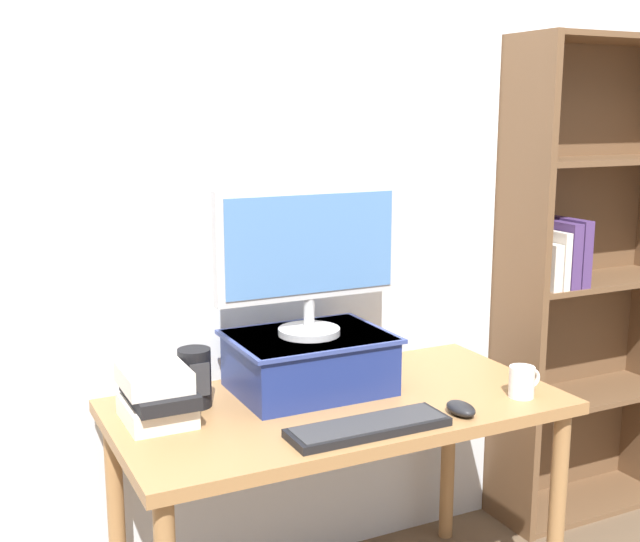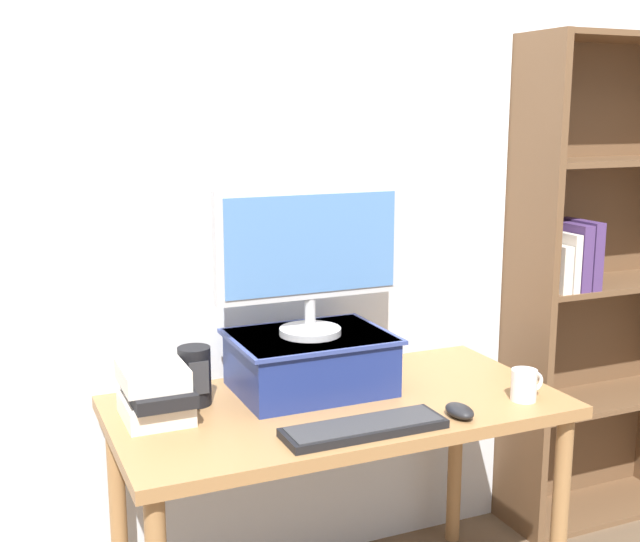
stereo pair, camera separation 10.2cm
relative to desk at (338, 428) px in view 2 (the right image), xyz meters
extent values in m
cube|color=silver|center=(0.00, 0.42, 0.67)|extent=(7.00, 0.08, 2.60)
cube|color=#9E7042|center=(0.00, 0.00, 0.07)|extent=(1.29, 0.66, 0.04)
cylinder|color=#9E7042|center=(0.59, -0.28, -0.29)|extent=(0.05, 0.05, 0.68)
cylinder|color=#9E7042|center=(-0.59, 0.28, -0.29)|extent=(0.05, 0.05, 0.68)
cylinder|color=#9E7042|center=(0.59, 0.28, -0.29)|extent=(0.05, 0.05, 0.68)
cube|color=brown|center=(0.85, 0.24, 0.27)|extent=(0.03, 0.28, 1.79)
cube|color=brown|center=(1.21, 0.37, 0.27)|extent=(0.74, 0.01, 1.79)
cube|color=brown|center=(1.21, 0.24, -0.62)|extent=(0.68, 0.27, 0.02)
cube|color=brown|center=(1.21, 0.24, -0.17)|extent=(0.68, 0.27, 0.02)
cube|color=brown|center=(1.21, 0.24, 0.28)|extent=(0.68, 0.27, 0.02)
cube|color=brown|center=(1.21, 0.24, 0.72)|extent=(0.68, 0.27, 0.02)
cube|color=brown|center=(1.21, 0.24, 1.15)|extent=(0.68, 0.27, 0.02)
cube|color=silver|center=(0.91, 0.21, 0.37)|extent=(0.04, 0.20, 0.16)
cube|color=silver|center=(0.95, 0.21, 0.39)|extent=(0.03, 0.20, 0.20)
cube|color=#4C336B|center=(1.00, 0.21, 0.40)|extent=(0.04, 0.20, 0.23)
cube|color=#4C336B|center=(1.04, 0.21, 0.41)|extent=(0.04, 0.20, 0.24)
cube|color=navy|center=(-0.04, 0.12, 0.17)|extent=(0.44, 0.33, 0.17)
cube|color=#334284|center=(-0.04, 0.12, 0.25)|extent=(0.47, 0.35, 0.01)
cylinder|color=#B7B7BA|center=(-0.04, 0.12, 0.26)|extent=(0.18, 0.18, 0.02)
cylinder|color=#B7B7BA|center=(-0.04, 0.12, 0.32)|extent=(0.03, 0.03, 0.09)
cube|color=#B7B7BA|center=(-0.04, 0.12, 0.53)|extent=(0.57, 0.04, 0.32)
cube|color=#4C7AB7|center=(-0.04, 0.10, 0.53)|extent=(0.53, 0.00, 0.28)
cube|color=black|center=(-0.03, -0.23, 0.09)|extent=(0.44, 0.13, 0.02)
cube|color=#333335|center=(-0.03, -0.23, 0.11)|extent=(0.41, 0.12, 0.00)
ellipsoid|color=black|center=(0.25, -0.24, 0.10)|extent=(0.06, 0.10, 0.04)
cube|color=silver|center=(-0.51, 0.08, 0.11)|extent=(0.17, 0.21, 0.06)
cube|color=black|center=(-0.50, 0.08, 0.16)|extent=(0.16, 0.25, 0.04)
cube|color=silver|center=(-0.51, 0.08, 0.21)|extent=(0.17, 0.21, 0.06)
cylinder|color=white|center=(0.49, -0.21, 0.13)|extent=(0.07, 0.07, 0.09)
torus|color=white|center=(0.53, -0.21, 0.13)|extent=(0.06, 0.01, 0.06)
cylinder|color=black|center=(-0.38, 0.14, 0.17)|extent=(0.09, 0.09, 0.17)
cube|color=#2D2D30|center=(-0.38, 0.09, 0.18)|extent=(0.06, 0.00, 0.09)
camera|label=1|loc=(-1.01, -1.94, 0.90)|focal=45.00mm
camera|label=2|loc=(-0.92, -1.98, 0.90)|focal=45.00mm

